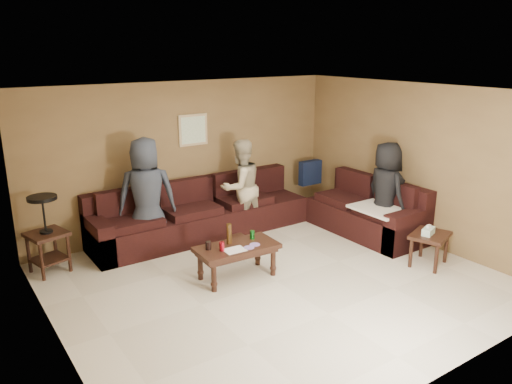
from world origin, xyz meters
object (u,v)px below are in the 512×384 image
at_px(person_right, 386,192).
at_px(person_left, 147,196).
at_px(end_table_left, 46,233).
at_px(person_middle, 241,187).
at_px(side_table_right, 430,238).
at_px(sectional_sofa, 261,216).
at_px(waste_bin, 238,246).
at_px(coffee_table, 237,250).

bearing_deg(person_right, person_left, 72.31).
bearing_deg(end_table_left, person_right, -20.33).
bearing_deg(person_left, person_middle, -163.55).
bearing_deg(person_middle, side_table_right, 113.63).
bearing_deg(person_left, end_table_left, 17.12).
height_order(sectional_sofa, person_middle, person_middle).
xyz_separation_m(end_table_left, waste_bin, (2.48, -0.97, -0.43)).
distance_m(person_middle, person_right, 2.34).
xyz_separation_m(end_table_left, person_middle, (3.04, -0.18, 0.21)).
xyz_separation_m(sectional_sofa, end_table_left, (-3.24, 0.50, 0.25)).
relative_size(waste_bin, person_middle, 0.19).
distance_m(end_table_left, waste_bin, 2.70).
bearing_deg(coffee_table, sectional_sofa, 43.21).
height_order(side_table_right, person_left, person_left).
xyz_separation_m(waste_bin, person_middle, (0.57, 0.79, 0.64)).
relative_size(sectional_sofa, person_left, 2.63).
xyz_separation_m(coffee_table, person_middle, (0.99, 1.43, 0.40)).
relative_size(side_table_right, person_middle, 0.44).
distance_m(sectional_sofa, coffee_table, 1.63).
distance_m(side_table_right, person_middle, 3.05).
height_order(sectional_sofa, end_table_left, end_table_left).
distance_m(waste_bin, person_middle, 1.17).
height_order(waste_bin, person_middle, person_middle).
relative_size(waste_bin, person_left, 0.17).
bearing_deg(side_table_right, end_table_left, 148.21).
bearing_deg(coffee_table, person_left, 111.80).
distance_m(sectional_sofa, person_right, 2.04).
relative_size(sectional_sofa, person_right, 2.90).
distance_m(coffee_table, end_table_left, 2.62).
bearing_deg(sectional_sofa, waste_bin, -148.03).
distance_m(person_left, person_right, 3.73).
height_order(waste_bin, person_right, person_right).
bearing_deg(person_middle, person_left, -9.80).
bearing_deg(side_table_right, coffee_table, 154.14).
relative_size(sectional_sofa, person_middle, 2.94).
xyz_separation_m(person_left, person_right, (3.32, -1.69, -0.08)).
distance_m(sectional_sofa, end_table_left, 3.29).
bearing_deg(waste_bin, end_table_left, 158.55).
bearing_deg(person_middle, waste_bin, 48.37).
height_order(side_table_right, person_right, person_right).
height_order(sectional_sofa, person_left, person_left).
relative_size(coffee_table, end_table_left, 1.03).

